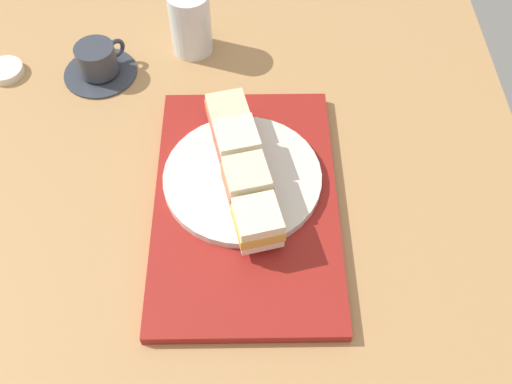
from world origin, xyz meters
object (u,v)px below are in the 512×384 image
object	(u,v)px
sandwich_inner_near	(247,182)
drinking_glass	(190,23)
sandwich_plate	(242,178)
small_sauce_dish	(5,71)
sandwich_farmost	(228,115)
sandwich_inner_far	(237,145)
sandwich_nearmost	(258,223)
coffee_cup	(98,63)

from	to	relation	value
sandwich_inner_near	drinking_glass	size ratio (longest dim) A/B	0.67
sandwich_plate	sandwich_inner_near	distance (cm)	4.83
small_sauce_dish	sandwich_farmost	bearing A→B (deg)	-111.28
sandwich_plate	sandwich_farmost	world-z (taller)	sandwich_farmost
sandwich_plate	small_sauce_dish	distance (cm)	48.95
sandwich_inner_near	small_sauce_dish	bearing A→B (deg)	56.04
sandwich_farmost	small_sauce_dish	distance (cm)	42.87
small_sauce_dish	sandwich_plate	bearing A→B (deg)	-121.22
sandwich_inner_near	sandwich_inner_far	xyz separation A→B (cm)	(6.59, 1.42, 0.18)
sandwich_inner_near	sandwich_farmost	xyz separation A→B (cm)	(13.19, 2.84, -0.53)
sandwich_nearmost	drinking_glass	bearing A→B (deg)	15.12
sandwich_farmost	drinking_glass	bearing A→B (deg)	17.76
sandwich_inner_near	coffee_cup	bearing A→B (deg)	42.05
sandwich_nearmost	sandwich_farmost	bearing A→B (deg)	12.15
sandwich_inner_far	drinking_glass	world-z (taller)	drinking_glass
coffee_cup	drinking_glass	xyz separation A→B (cm)	(6.31, -15.93, 3.35)
sandwich_plate	coffee_cup	world-z (taller)	coffee_cup
sandwich_nearmost	coffee_cup	xyz separation A→B (cm)	(35.08, 27.12, -3.22)
sandwich_plate	sandwich_nearmost	xyz separation A→B (cm)	(-9.89, -2.13, 3.17)
sandwich_plate	sandwich_inner_near	size ratio (longest dim) A/B	3.03
sandwich_nearmost	sandwich_inner_far	world-z (taller)	sandwich_inner_far
sandwich_nearmost	sandwich_inner_near	xyz separation A→B (cm)	(6.59, 1.42, 0.29)
sandwich_nearmost	sandwich_inner_near	world-z (taller)	sandwich_inner_near
sandwich_inner_far	drinking_glass	bearing A→B (deg)	16.48
sandwich_plate	sandwich_nearmost	size ratio (longest dim) A/B	3.11
sandwich_inner_near	sandwich_farmost	size ratio (longest dim) A/B	1.03
sandwich_inner_far	sandwich_plate	bearing A→B (deg)	-167.85
sandwich_farmost	sandwich_plate	bearing A→B (deg)	-167.85
sandwich_plate	sandwich_inner_far	bearing A→B (deg)	12.15
sandwich_inner_near	sandwich_farmost	distance (cm)	13.50
sandwich_inner_near	drinking_glass	distance (cm)	36.14
coffee_cup	drinking_glass	distance (cm)	17.46
sandwich_farmost	coffee_cup	size ratio (longest dim) A/B	0.59
sandwich_farmost	sandwich_inner_near	bearing A→B (deg)	-167.85
sandwich_plate	coffee_cup	size ratio (longest dim) A/B	1.84
sandwich_farmost	small_sauce_dish	bearing A→B (deg)	68.72
sandwich_inner_near	drinking_glass	xyz separation A→B (cm)	(34.80, 9.76, -0.16)
sandwich_inner_far	small_sauce_dish	xyz separation A→B (cm)	(22.06, 41.13, -5.43)
sandwich_nearmost	sandwich_plate	bearing A→B (deg)	12.15
sandwich_nearmost	drinking_glass	distance (cm)	42.87
sandwich_plate	coffee_cup	bearing A→B (deg)	44.77
small_sauce_dish	sandwich_inner_near	bearing A→B (deg)	-123.96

